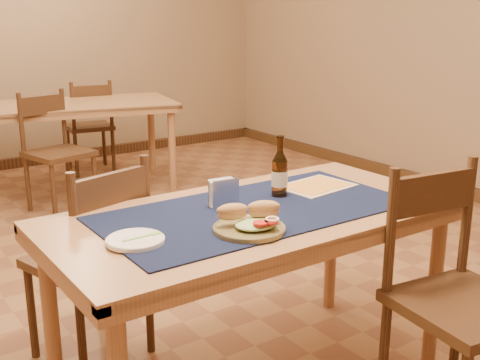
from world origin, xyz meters
TOP-DOWN VIEW (x-y plane):
  - room at (0.00, 0.00)m, footprint 6.04×7.04m
  - main_table at (0.00, -0.80)m, footprint 1.60×0.80m
  - placemat at (0.00, -0.80)m, footprint 1.20×0.60m
  - baseboard at (0.00, 0.00)m, footprint 6.00×7.00m
  - back_table at (0.42, 2.43)m, footprint 1.86×1.20m
  - chair_main_far at (-0.46, -0.26)m, footprint 0.52×0.52m
  - chair_main_near at (0.47, -1.39)m, footprint 0.50×0.50m
  - chair_back_near at (0.10, 1.92)m, footprint 0.51×0.51m
  - chair_back_far at (0.74, 2.87)m, footprint 0.46×0.46m
  - sandwich_plate at (-0.15, -0.98)m, footprint 0.25×0.25m
  - side_plate at (-0.53, -0.85)m, footprint 0.20×0.20m
  - fork at (-0.49, -0.86)m, footprint 0.14×0.02m
  - beer_bottle at (0.19, -0.71)m, footprint 0.07×0.07m
  - napkin_holder at (-0.07, -0.69)m, footprint 0.13×0.06m
  - menu_card at (0.40, -0.70)m, footprint 0.34×0.26m

SIDE VIEW (x-z plane):
  - baseboard at x=0.00m, z-range 0.00..0.10m
  - chair_back_far at x=0.74m, z-range 0.02..0.90m
  - chair_back_near at x=0.10m, z-range 0.02..0.93m
  - chair_main_far at x=-0.46m, z-range 0.02..0.93m
  - chair_main_near at x=0.47m, z-range 0.02..0.98m
  - back_table at x=0.42m, z-range 0.29..1.04m
  - main_table at x=0.00m, z-range 0.29..1.04m
  - placemat at x=0.00m, z-range 0.75..0.76m
  - menu_card at x=0.40m, z-range 0.76..0.76m
  - side_plate at x=-0.53m, z-range 0.76..0.77m
  - fork at x=-0.49m, z-range 0.77..0.77m
  - sandwich_plate at x=-0.15m, z-range 0.73..0.83m
  - napkin_holder at x=-0.07m, z-range 0.75..0.86m
  - beer_bottle at x=0.19m, z-range 0.72..0.98m
  - room at x=0.00m, z-range -0.02..2.82m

